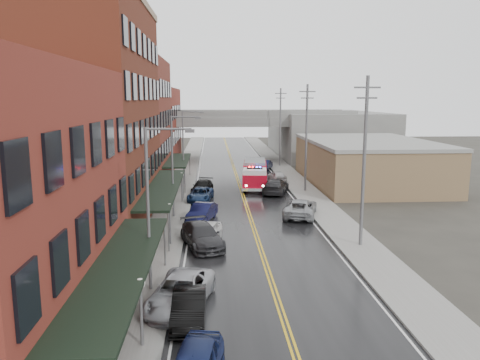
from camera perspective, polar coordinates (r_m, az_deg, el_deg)
name	(u,v)px	position (r m, az deg, el deg)	size (l,w,h in m)	color
road	(245,202)	(47.86, 0.62, -2.70)	(11.00, 160.00, 0.02)	black
sidewalk_left	(173,202)	(47.89, -8.13, -2.71)	(3.00, 160.00, 0.15)	slate
sidewalk_right	(316,200)	(48.91, 9.19, -2.48)	(3.00, 160.00, 0.15)	slate
curb_left	(190,202)	(47.78, -6.16, -2.70)	(0.30, 160.00, 0.15)	gray
curb_right	(300,201)	(48.57, 7.29, -2.51)	(0.30, 160.00, 0.15)	gray
brick_building_b	(91,116)	(40.83, -17.72, 7.39)	(9.00, 20.00, 18.00)	#5A2317
brick_building_c	(128,123)	(58.01, -13.44, 6.72)	(9.00, 15.00, 15.00)	maroon
brick_building_far	(148,127)	(75.37, -11.13, 6.35)	(9.00, 20.00, 12.00)	maroon
tan_building	(367,163)	(60.33, 15.27, 1.99)	(14.00, 22.00, 5.00)	#8E6C4C
right_far_block	(326,133)	(89.41, 10.39, 5.62)	(18.00, 30.00, 8.00)	slate
awning_0	(122,265)	(22.29, -14.16, -10.03)	(2.60, 16.00, 3.09)	black
awning_1	(164,187)	(40.49, -9.28, -0.85)	(2.60, 18.00, 3.09)	black
awning_2	(178,160)	(57.72, -7.57, 2.39)	(2.60, 13.00, 3.09)	black
globe_lamp_0	(140,297)	(20.52, -12.04, -13.75)	(0.44, 0.44, 3.12)	#59595B
globe_lamp_1	(170,215)	(33.73, -8.57, -4.19)	(0.44, 0.44, 3.12)	#59595B
globe_lamp_2	(182,181)	(47.39, -7.11, -0.06)	(0.44, 0.44, 3.12)	#59595B
street_lamp_0	(152,199)	(25.34, -10.63, -2.30)	(2.64, 0.22, 9.00)	#59595B
street_lamp_1	(175,160)	(41.05, -7.92, 2.43)	(2.64, 0.22, 9.00)	#59595B
street_lamp_2	(185,143)	(56.92, -6.71, 4.53)	(2.64, 0.22, 9.00)	#59595B
utility_pole_0	(364,159)	(33.56, 14.90, 2.46)	(1.80, 0.24, 12.00)	#59595B
utility_pole_1	(306,136)	(52.82, 8.09, 5.31)	(1.80, 0.24, 12.00)	#59595B
utility_pole_2	(280,126)	(72.48, 4.93, 6.60)	(1.80, 0.24, 12.00)	#59595B
overpass	(231,125)	(78.78, -1.05, 6.67)	(40.00, 10.00, 7.50)	slate
fire_truck	(255,174)	(55.29, 1.83, 0.79)	(4.11, 8.79, 3.13)	#A8071B
parked_car_left_1	(189,307)	(23.06, -6.23, -15.14)	(1.55, 4.45, 1.46)	black
parked_car_left_2	(181,292)	(24.53, -7.22, -13.39)	(2.65, 5.74, 1.60)	#A8AAB0
parked_car_left_3	(202,236)	(33.71, -4.68, -6.76)	(2.28, 5.61, 1.63)	#28282B
parked_car_left_4	(206,232)	(34.78, -4.12, -6.39)	(1.70, 4.23, 1.44)	white
parked_car_left_5	(202,212)	(40.57, -4.67, -3.96)	(1.61, 4.62, 1.52)	#0E1034
parked_car_left_6	(200,194)	(48.52, -4.84, -1.76)	(2.24, 4.85, 1.35)	#132649
parked_car_left_7	(202,187)	(52.61, -4.61, -0.81)	(1.97, 4.85, 1.41)	black
parked_car_right_0	(300,208)	(42.27, 7.37, -3.38)	(2.66, 5.77, 1.60)	gray
parked_car_right_1	(276,186)	(52.17, 4.37, -0.75)	(2.33, 5.73, 1.66)	#242426
parked_car_right_2	(277,176)	(59.78, 4.55, 0.49)	(1.66, 4.13, 1.41)	silver
parked_car_right_3	(265,165)	(69.93, 3.11, 1.90)	(1.51, 4.34, 1.43)	black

